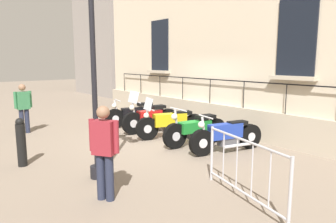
% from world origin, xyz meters
% --- Properties ---
extents(ground_plane, '(60.00, 60.00, 0.00)m').
position_xyz_m(ground_plane, '(0.00, 0.00, 0.00)').
color(ground_plane, gray).
extents(building_facade, '(0.82, 12.83, 8.53)m').
position_xyz_m(building_facade, '(-2.20, 0.00, 4.13)').
color(building_facade, beige).
rests_on(building_facade, ground_plane).
extents(motorcycle_black, '(2.18, 0.75, 0.97)m').
position_xyz_m(motorcycle_black, '(-0.25, -2.03, 0.41)').
color(motorcycle_black, black).
rests_on(motorcycle_black, ground_plane).
extents(motorcycle_red, '(2.01, 0.68, 1.35)m').
position_xyz_m(motorcycle_red, '(-0.11, -0.99, 0.44)').
color(motorcycle_red, black).
rests_on(motorcycle_red, ground_plane).
extents(motorcycle_yellow, '(2.12, 0.91, 1.23)m').
position_xyz_m(motorcycle_yellow, '(-0.14, 0.02, 0.45)').
color(motorcycle_yellow, black).
rests_on(motorcycle_yellow, ground_plane).
extents(motorcycle_green, '(2.04, 0.74, 1.05)m').
position_xyz_m(motorcycle_green, '(-0.16, 1.07, 0.42)').
color(motorcycle_green, black).
rests_on(motorcycle_green, ground_plane).
extents(motorcycle_blue, '(2.10, 0.74, 0.97)m').
position_xyz_m(motorcycle_blue, '(-0.29, 2.03, 0.42)').
color(motorcycle_blue, black).
rests_on(motorcycle_blue, ground_plane).
extents(lamppost, '(0.31, 1.01, 3.80)m').
position_xyz_m(lamppost, '(3.02, 1.60, 2.74)').
color(lamppost, black).
rests_on(lamppost, ground_plane).
extents(crowd_barrier, '(0.59, 1.98, 1.05)m').
position_xyz_m(crowd_barrier, '(1.63, 4.05, 0.56)').
color(crowd_barrier, '#B7B7BF').
rests_on(crowd_barrier, ground_plane).
extents(bollard, '(0.20, 0.20, 1.07)m').
position_xyz_m(bollard, '(3.98, -0.06, 0.54)').
color(bollard, black).
rests_on(bollard, ground_plane).
extents(pedestrian_standing, '(0.53, 0.23, 1.56)m').
position_xyz_m(pedestrian_standing, '(3.09, -3.33, 0.87)').
color(pedestrian_standing, '#23283D').
rests_on(pedestrian_standing, ground_plane).
extents(pedestrian_walking, '(0.38, 0.46, 1.58)m').
position_xyz_m(pedestrian_walking, '(3.36, 2.59, 0.88)').
color(pedestrian_walking, '#23283D').
rests_on(pedestrian_walking, ground_plane).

